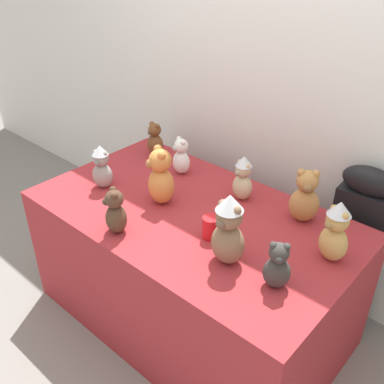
{
  "coord_description": "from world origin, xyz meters",
  "views": [
    {
      "loc": [
        1.24,
        -1.15,
        2.01
      ],
      "look_at": [
        0.0,
        0.25,
        0.87
      ],
      "focal_mm": 41.36,
      "sensor_mm": 36.0,
      "label": 1
    }
  ],
  "objects_px": {
    "instrument_case": "(354,247)",
    "teddy_bear_snow": "(181,157)",
    "teddy_bear_sand": "(243,178)",
    "teddy_bear_chestnut": "(155,140)",
    "teddy_bear_ginger": "(161,178)",
    "teddy_bear_charcoal": "(277,266)",
    "party_cup_red": "(211,227)",
    "display_table": "(192,268)",
    "teddy_bear_cocoa": "(115,212)",
    "teddy_bear_honey": "(335,232)",
    "teddy_bear_caramel": "(305,197)",
    "teddy_bear_mocha": "(228,230)",
    "teddy_bear_ash": "(102,167)"
  },
  "relations": [
    {
      "from": "teddy_bear_snow",
      "to": "teddy_bear_chestnut",
      "type": "bearing_deg",
      "value": -171.59
    },
    {
      "from": "teddy_bear_charcoal",
      "to": "teddy_bear_ash",
      "type": "relative_size",
      "value": 0.86
    },
    {
      "from": "teddy_bear_sand",
      "to": "teddy_bear_chestnut",
      "type": "distance_m",
      "value": 0.73
    },
    {
      "from": "teddy_bear_chestnut",
      "to": "teddy_bear_snow",
      "type": "bearing_deg",
      "value": -9.14
    },
    {
      "from": "instrument_case",
      "to": "teddy_bear_ginger",
      "type": "distance_m",
      "value": 1.12
    },
    {
      "from": "teddy_bear_ginger",
      "to": "teddy_bear_mocha",
      "type": "relative_size",
      "value": 0.92
    },
    {
      "from": "teddy_bear_charcoal",
      "to": "teddy_bear_ginger",
      "type": "xyz_separation_m",
      "value": [
        -0.8,
        0.14,
        0.04
      ]
    },
    {
      "from": "teddy_bear_charcoal",
      "to": "teddy_bear_snow",
      "type": "height_order",
      "value": "teddy_bear_snow"
    },
    {
      "from": "display_table",
      "to": "teddy_bear_mocha",
      "type": "relative_size",
      "value": 4.94
    },
    {
      "from": "display_table",
      "to": "teddy_bear_sand",
      "type": "xyz_separation_m",
      "value": [
        0.11,
        0.28,
        0.5
      ]
    },
    {
      "from": "display_table",
      "to": "teddy_bear_caramel",
      "type": "bearing_deg",
      "value": 34.53
    },
    {
      "from": "teddy_bear_chestnut",
      "to": "teddy_bear_ash",
      "type": "distance_m",
      "value": 0.48
    },
    {
      "from": "teddy_bear_charcoal",
      "to": "party_cup_red",
      "type": "bearing_deg",
      "value": 137.56
    },
    {
      "from": "teddy_bear_charcoal",
      "to": "teddy_bear_ginger",
      "type": "relative_size",
      "value": 0.7
    },
    {
      "from": "teddy_bear_snow",
      "to": "instrument_case",
      "type": "bearing_deg",
      "value": 41.24
    },
    {
      "from": "party_cup_red",
      "to": "teddy_bear_charcoal",
      "type": "bearing_deg",
      "value": -10.86
    },
    {
      "from": "teddy_bear_snow",
      "to": "teddy_bear_honey",
      "type": "xyz_separation_m",
      "value": [
        1.02,
        -0.14,
        0.04
      ]
    },
    {
      "from": "teddy_bear_sand",
      "to": "teddy_bear_snow",
      "type": "bearing_deg",
      "value": -167.19
    },
    {
      "from": "teddy_bear_mocha",
      "to": "party_cup_red",
      "type": "bearing_deg",
      "value": 155.02
    },
    {
      "from": "teddy_bear_charcoal",
      "to": "teddy_bear_chestnut",
      "type": "distance_m",
      "value": 1.33
    },
    {
      "from": "teddy_bear_charcoal",
      "to": "party_cup_red",
      "type": "distance_m",
      "value": 0.41
    },
    {
      "from": "instrument_case",
      "to": "teddy_bear_snow",
      "type": "xyz_separation_m",
      "value": [
        -0.97,
        -0.34,
        0.35
      ]
    },
    {
      "from": "teddy_bear_sand",
      "to": "teddy_bear_chestnut",
      "type": "bearing_deg",
      "value": -172.95
    },
    {
      "from": "teddy_bear_caramel",
      "to": "teddy_bear_ash",
      "type": "bearing_deg",
      "value": 173.91
    },
    {
      "from": "teddy_bear_snow",
      "to": "party_cup_red",
      "type": "distance_m",
      "value": 0.65
    },
    {
      "from": "instrument_case",
      "to": "teddy_bear_ginger",
      "type": "xyz_separation_m",
      "value": [
        -0.83,
        -0.64,
        0.39
      ]
    },
    {
      "from": "teddy_bear_chestnut",
      "to": "party_cup_red",
      "type": "bearing_deg",
      "value": -23.79
    },
    {
      "from": "teddy_bear_ash",
      "to": "party_cup_red",
      "type": "height_order",
      "value": "teddy_bear_ash"
    },
    {
      "from": "teddy_bear_cocoa",
      "to": "teddy_bear_chestnut",
      "type": "xyz_separation_m",
      "value": [
        -0.45,
        0.7,
        -0.01
      ]
    },
    {
      "from": "teddy_bear_snow",
      "to": "teddy_bear_sand",
      "type": "bearing_deg",
      "value": 22.66
    },
    {
      "from": "display_table",
      "to": "teddy_bear_ginger",
      "type": "xyz_separation_m",
      "value": [
        -0.19,
        -0.03,
        0.52
      ]
    },
    {
      "from": "display_table",
      "to": "teddy_bear_caramel",
      "type": "height_order",
      "value": "teddy_bear_caramel"
    },
    {
      "from": "instrument_case",
      "to": "party_cup_red",
      "type": "bearing_deg",
      "value": -124.88
    },
    {
      "from": "teddy_bear_ginger",
      "to": "teddy_bear_snow",
      "type": "xyz_separation_m",
      "value": [
        -0.14,
        0.3,
        -0.04
      ]
    },
    {
      "from": "instrument_case",
      "to": "party_cup_red",
      "type": "relative_size",
      "value": 8.99
    },
    {
      "from": "teddy_bear_snow",
      "to": "teddy_bear_honey",
      "type": "distance_m",
      "value": 1.03
    },
    {
      "from": "teddy_bear_cocoa",
      "to": "teddy_bear_mocha",
      "type": "distance_m",
      "value": 0.56
    },
    {
      "from": "teddy_bear_mocha",
      "to": "instrument_case",
      "type": "bearing_deg",
      "value": 73.75
    },
    {
      "from": "teddy_bear_chestnut",
      "to": "teddy_bear_mocha",
      "type": "distance_m",
      "value": 1.11
    },
    {
      "from": "teddy_bear_ginger",
      "to": "teddy_bear_chestnut",
      "type": "height_order",
      "value": "teddy_bear_ginger"
    },
    {
      "from": "teddy_bear_sand",
      "to": "teddy_bear_cocoa",
      "type": "height_order",
      "value": "teddy_bear_sand"
    },
    {
      "from": "teddy_bear_ginger",
      "to": "teddy_bear_sand",
      "type": "xyz_separation_m",
      "value": [
        0.3,
        0.31,
        -0.02
      ]
    },
    {
      "from": "instrument_case",
      "to": "teddy_bear_caramel",
      "type": "relative_size",
      "value": 3.5
    },
    {
      "from": "teddy_bear_chestnut",
      "to": "display_table",
      "type": "bearing_deg",
      "value": -24.62
    },
    {
      "from": "teddy_bear_charcoal",
      "to": "instrument_case",
      "type": "bearing_deg",
      "value": 55.92
    },
    {
      "from": "teddy_bear_cocoa",
      "to": "teddy_bear_snow",
      "type": "relative_size",
      "value": 1.05
    },
    {
      "from": "teddy_bear_honey",
      "to": "teddy_bear_mocha",
      "type": "distance_m",
      "value": 0.46
    },
    {
      "from": "teddy_bear_charcoal",
      "to": "teddy_bear_chestnut",
      "type": "height_order",
      "value": "same"
    },
    {
      "from": "teddy_bear_cocoa",
      "to": "teddy_bear_ginger",
      "type": "bearing_deg",
      "value": 128.23
    },
    {
      "from": "teddy_bear_charcoal",
      "to": "teddy_bear_honey",
      "type": "relative_size",
      "value": 0.74
    }
  ]
}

